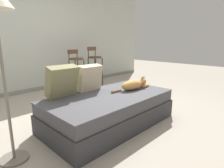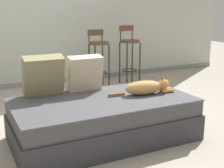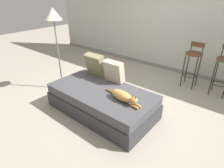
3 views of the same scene
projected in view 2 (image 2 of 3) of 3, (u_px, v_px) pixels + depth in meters
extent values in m
plane|color=#A89E8E|center=(89.00, 126.00, 3.65)|extent=(16.00, 16.00, 0.00)
cube|color=#B7BCB2|center=(36.00, 10.00, 5.28)|extent=(8.00, 0.10, 2.60)
cube|color=gray|center=(41.00, 83.00, 5.53)|extent=(8.00, 0.02, 0.09)
cube|color=#353539|center=(104.00, 127.00, 3.27)|extent=(1.87, 1.01, 0.27)
cube|color=#47474C|center=(104.00, 107.00, 3.22)|extent=(1.83, 0.97, 0.17)
cube|color=#525257|center=(103.00, 100.00, 3.20)|extent=(1.85, 0.98, 0.02)
cube|color=#847F56|center=(43.00, 76.00, 3.26)|extent=(0.42, 0.26, 0.44)
cube|color=beige|center=(85.00, 73.00, 3.47)|extent=(0.39, 0.21, 0.40)
ellipsoid|color=tan|center=(144.00, 88.00, 3.35)|extent=(0.44, 0.22, 0.15)
sphere|color=tan|center=(164.00, 84.00, 3.42)|extent=(0.11, 0.11, 0.11)
cone|color=brown|center=(162.00, 78.00, 3.39)|extent=(0.03, 0.03, 0.04)
cone|color=brown|center=(166.00, 77.00, 3.41)|extent=(0.03, 0.03, 0.04)
cylinder|color=tan|center=(168.00, 91.00, 3.42)|extent=(0.14, 0.05, 0.04)
cylinder|color=tan|center=(165.00, 90.00, 3.48)|extent=(0.14, 0.05, 0.04)
cylinder|color=brown|center=(116.00, 94.00, 3.29)|extent=(0.18, 0.05, 0.03)
cylinder|color=#2D2319|center=(95.00, 68.00, 5.14)|extent=(0.02, 0.02, 0.75)
cylinder|color=#2D2319|center=(109.00, 67.00, 5.25)|extent=(0.02, 0.02, 0.75)
cylinder|color=#2D2319|center=(89.00, 66.00, 5.36)|extent=(0.02, 0.02, 0.75)
cylinder|color=#2D2319|center=(103.00, 64.00, 5.47)|extent=(0.02, 0.02, 0.75)
torus|color=#2D2319|center=(99.00, 73.00, 5.33)|extent=(0.27, 0.27, 0.02)
cylinder|color=brown|center=(99.00, 43.00, 5.21)|extent=(0.34, 0.34, 0.04)
cylinder|color=#2D2319|center=(89.00, 38.00, 5.25)|extent=(0.02, 0.02, 0.19)
cylinder|color=#2D2319|center=(102.00, 38.00, 5.36)|extent=(0.02, 0.02, 0.19)
cube|color=brown|center=(96.00, 32.00, 5.28)|extent=(0.28, 0.03, 0.10)
cylinder|color=#2D2319|center=(127.00, 65.00, 5.40)|extent=(0.02, 0.02, 0.75)
cylinder|color=#2D2319|center=(140.00, 64.00, 5.52)|extent=(0.02, 0.02, 0.75)
cylinder|color=#2D2319|center=(120.00, 63.00, 5.63)|extent=(0.02, 0.02, 0.75)
cylinder|color=#2D2319|center=(132.00, 62.00, 5.74)|extent=(0.02, 0.02, 0.75)
torus|color=#2D2319|center=(130.00, 70.00, 5.60)|extent=(0.28, 0.28, 0.02)
cylinder|color=brown|center=(130.00, 41.00, 5.47)|extent=(0.34, 0.34, 0.04)
cylinder|color=#2D2319|center=(120.00, 35.00, 5.51)|extent=(0.02, 0.02, 0.24)
cylinder|color=#2D2319|center=(132.00, 35.00, 5.62)|extent=(0.02, 0.02, 0.24)
cube|color=brown|center=(126.00, 28.00, 5.53)|extent=(0.28, 0.03, 0.10)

